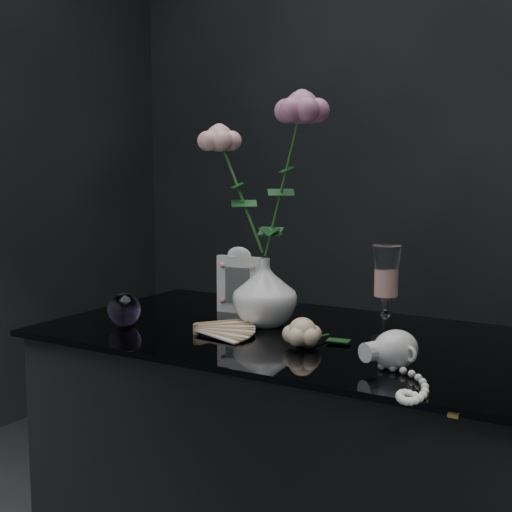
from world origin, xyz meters
The scene contains 9 objects.
table centered at (0.00, 0.05, 0.38)m, with size 1.05×0.58×0.76m.
vase centered at (-0.09, 0.08, 0.83)m, with size 0.14×0.14×0.15m, color white.
wine_glass centered at (0.18, 0.08, 0.86)m, with size 0.06×0.06×0.19m, color white, non-canonical shape.
picture_frame centered at (-0.21, 0.16, 0.84)m, with size 0.12×0.09×0.16m, color white, non-canonical shape.
paperweight centered at (-0.35, -0.08, 0.80)m, with size 0.07×0.07×0.07m, color #AC7DCB, non-canonical shape.
paper_fan centered at (-0.17, -0.06, 0.77)m, with size 0.24×0.19×0.03m, color #F9EFC7, non-canonical shape.
loose_rose centered at (0.06, -0.04, 0.79)m, with size 0.13×0.17×0.06m, color #FFCEA4, non-canonical shape.
pearl_jar centered at (0.26, -0.09, 0.80)m, with size 0.24×0.25×0.07m, color white, non-canonical shape.
roses centered at (-0.10, 0.08, 1.09)m, with size 0.29×0.12×0.41m.
Camera 1 is at (0.67, -1.23, 1.11)m, focal length 50.00 mm.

